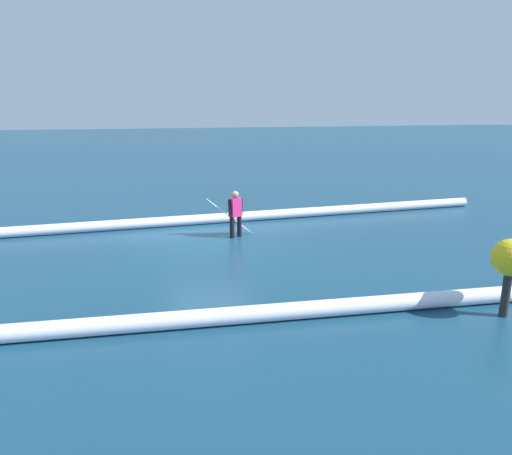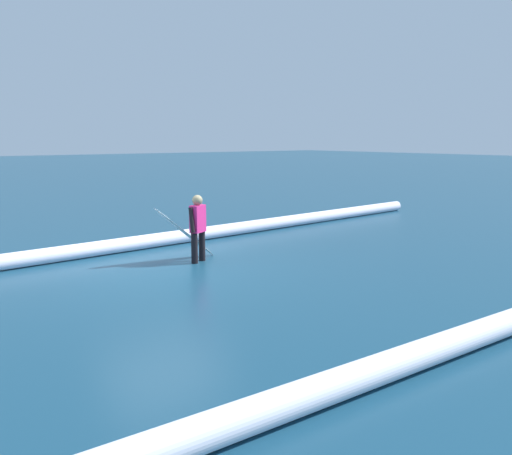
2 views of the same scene
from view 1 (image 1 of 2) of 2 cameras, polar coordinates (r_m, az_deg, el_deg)
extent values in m
plane|color=navy|center=(14.58, -5.74, -1.35)|extent=(146.79, 146.79, 0.00)
cylinder|color=black|center=(14.56, -2.88, 0.00)|extent=(0.14, 0.14, 0.65)
cylinder|color=black|center=(14.72, -1.99, 0.17)|extent=(0.14, 0.14, 0.65)
cube|color=#D82672|center=(14.50, -2.46, 2.42)|extent=(0.39, 0.32, 0.57)
sphere|color=gray|center=(14.43, -2.47, 3.94)|extent=(0.22, 0.22, 0.22)
cylinder|color=black|center=(14.38, -3.15, 2.31)|extent=(0.09, 0.17, 0.53)
cylinder|color=black|center=(14.62, -1.78, 2.53)|extent=(0.09, 0.14, 0.53)
ellipsoid|color=white|center=(14.84, -3.22, 1.39)|extent=(1.48, 0.29, 1.23)
ellipsoid|color=blue|center=(14.84, -3.22, 1.40)|extent=(1.19, 0.12, 0.99)
cylinder|color=#262626|center=(10.33, 27.59, -7.14)|extent=(0.16, 0.16, 0.86)
sphere|color=yellow|center=(10.10, 28.08, -3.18)|extent=(0.70, 0.70, 0.70)
cylinder|color=white|center=(16.17, -12.08, 0.59)|extent=(24.53, 1.47, 0.33)
cylinder|color=white|center=(9.21, 5.21, -9.80)|extent=(25.39, 1.82, 0.33)
camera|label=2|loc=(5.61, -41.77, -3.07)|focal=35.87mm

